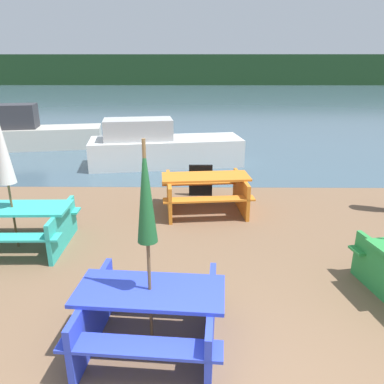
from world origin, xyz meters
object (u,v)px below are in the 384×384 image
object	(u,v)px
picnic_table_blue	(151,311)
picnic_table_teal	(15,222)
umbrella_white	(2,150)
umbrella_darkgreen	(146,196)
signboard	(201,180)
boat	(161,147)
picnic_table_orange	(205,190)
boat_second	(27,133)

from	to	relation	value
picnic_table_blue	picnic_table_teal	size ratio (longest dim) A/B	0.89
umbrella_white	umbrella_darkgreen	bearing A→B (deg)	-42.20
picnic_table_teal	signboard	world-z (taller)	signboard
boat	picnic_table_orange	bearing A→B (deg)	-80.82
umbrella_darkgreen	boat_second	world-z (taller)	umbrella_darkgreen
picnic_table_orange	picnic_table_teal	bearing A→B (deg)	-152.57
picnic_table_blue	picnic_table_teal	xyz separation A→B (m)	(-2.58, 2.34, 0.01)
picnic_table_blue	umbrella_darkgreen	distance (m)	1.34
umbrella_darkgreen	picnic_table_orange	bearing A→B (deg)	80.31
signboard	boat	bearing A→B (deg)	112.67
umbrella_white	picnic_table_blue	bearing A→B (deg)	-42.20
picnic_table_orange	boat	distance (m)	4.00
umbrella_darkgreen	boat	distance (m)	7.95
umbrella_white	picnic_table_orange	bearing A→B (deg)	27.43
boat_second	signboard	distance (m)	8.14
signboard	picnic_table_teal	bearing A→B (deg)	-140.10
picnic_table_teal	boat_second	size ratio (longest dim) A/B	0.38
picnic_table_blue	signboard	distance (m)	5.04
umbrella_darkgreen	boat_second	xyz separation A→B (m)	(-5.72, 10.12, -1.20)
picnic_table_orange	signboard	world-z (taller)	picnic_table_orange
picnic_table_orange	umbrella_darkgreen	bearing A→B (deg)	-99.69
boat_second	boat	bearing A→B (deg)	-34.79
picnic_table_orange	boat_second	world-z (taller)	boat_second
boat	boat_second	xyz separation A→B (m)	(-5.14, 2.29, 0.04)
umbrella_darkgreen	umbrella_white	distance (m)	3.49
picnic_table_orange	umbrella_darkgreen	size ratio (longest dim) A/B	0.83
picnic_table_blue	boat	size ratio (longest dim) A/B	0.36
umbrella_white	boat_second	world-z (taller)	umbrella_white
picnic_table_orange	umbrella_darkgreen	world-z (taller)	umbrella_darkgreen
umbrella_white	boat	size ratio (longest dim) A/B	0.48
picnic_table_blue	boat_second	bearing A→B (deg)	119.46
boat_second	umbrella_darkgreen	bearing A→B (deg)	-71.31
umbrella_white	boat_second	distance (m)	8.46
picnic_table_teal	umbrella_darkgreen	xyz separation A→B (m)	(2.58, -2.34, 1.33)
picnic_table_blue	boat	bearing A→B (deg)	94.25
picnic_table_teal	signboard	bearing A→B (deg)	39.90
picnic_table_blue	umbrella_white	bearing A→B (deg)	137.80
boat	boat_second	distance (m)	5.62
boat_second	picnic_table_blue	bearing A→B (deg)	-71.31
boat	signboard	distance (m)	3.07
picnic_table_teal	boat_second	bearing A→B (deg)	111.95
umbrella_white	signboard	world-z (taller)	umbrella_white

